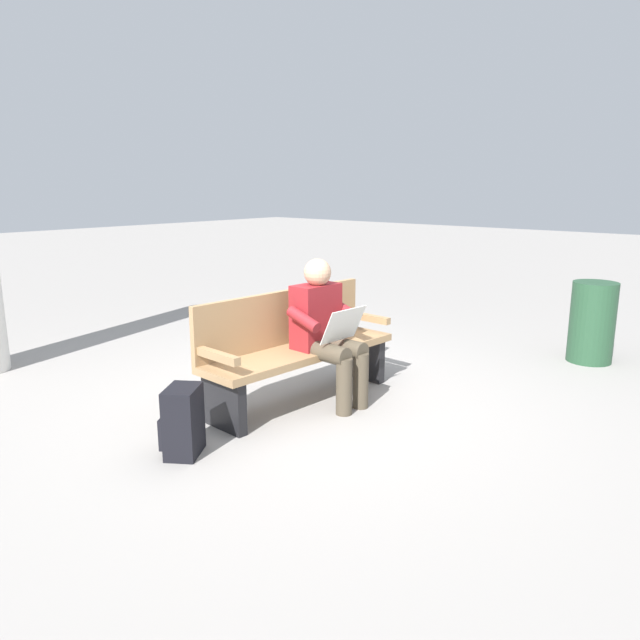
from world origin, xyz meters
The scene contains 5 objects.
ground_plane centered at (0.00, 0.00, 0.00)m, with size 40.00×40.00×0.00m, color gray.
bench_near centered at (0.00, -0.07, 0.46)m, with size 1.82×0.57×0.90m.
person_seated centered at (-0.11, 0.17, 0.63)m, with size 0.59×0.59×1.18m.
backpack centered at (1.25, 0.08, 0.23)m, with size 0.35×0.34×0.47m.
trash_bin centered at (-2.73, 1.45, 0.41)m, with size 0.43×0.43×0.81m, color #23472D.
Camera 1 is at (3.46, 3.15, 1.76)m, focal length 33.49 mm.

